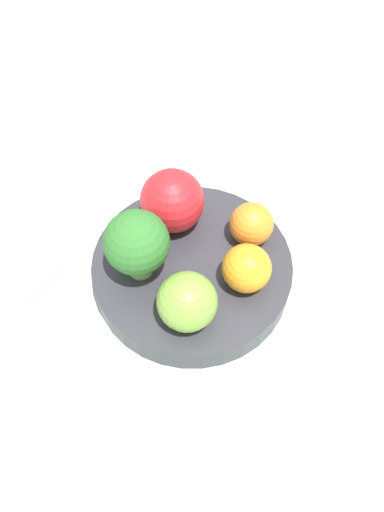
# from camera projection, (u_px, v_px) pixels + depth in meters

# --- Properties ---
(ground_plane) EXTENTS (6.00, 6.00, 0.00)m
(ground_plane) POSITION_uv_depth(u_px,v_px,m) (192.00, 288.00, 0.52)
(ground_plane) COLOR gray
(table_surface) EXTENTS (1.20, 1.20, 0.02)m
(table_surface) POSITION_uv_depth(u_px,v_px,m) (192.00, 283.00, 0.51)
(table_surface) COLOR #B2C6B2
(table_surface) RESTS_ON ground_plane
(bowl) EXTENTS (0.19, 0.19, 0.03)m
(bowl) POSITION_uv_depth(u_px,v_px,m) (192.00, 270.00, 0.49)
(bowl) COLOR #2D2D33
(bowl) RESTS_ON table_surface
(broccoli) EXTENTS (0.06, 0.06, 0.07)m
(broccoli) POSITION_uv_depth(u_px,v_px,m) (137.00, 244.00, 0.44)
(broccoli) COLOR #8CB76B
(broccoli) RESTS_ON bowl
(apple_red) EXTENTS (0.06, 0.06, 0.06)m
(apple_red) POSITION_uv_depth(u_px,v_px,m) (172.00, 201.00, 0.48)
(apple_red) COLOR red
(apple_red) RESTS_ON bowl
(apple_green) EXTENTS (0.05, 0.05, 0.05)m
(apple_green) POSITION_uv_depth(u_px,v_px,m) (187.00, 302.00, 0.43)
(apple_green) COLOR olive
(apple_green) RESTS_ON bowl
(orange_front) EXTENTS (0.05, 0.05, 0.05)m
(orange_front) POSITION_uv_depth(u_px,v_px,m) (247.00, 268.00, 0.45)
(orange_front) COLOR orange
(orange_front) RESTS_ON bowl
(orange_back) EXTENTS (0.04, 0.04, 0.04)m
(orange_back) POSITION_uv_depth(u_px,v_px,m) (251.00, 224.00, 0.48)
(orange_back) COLOR orange
(orange_back) RESTS_ON bowl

